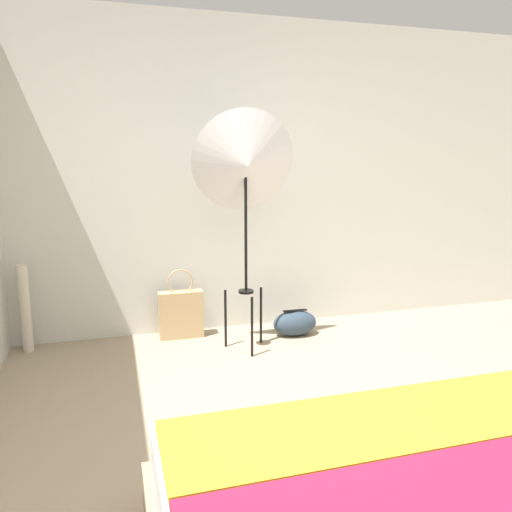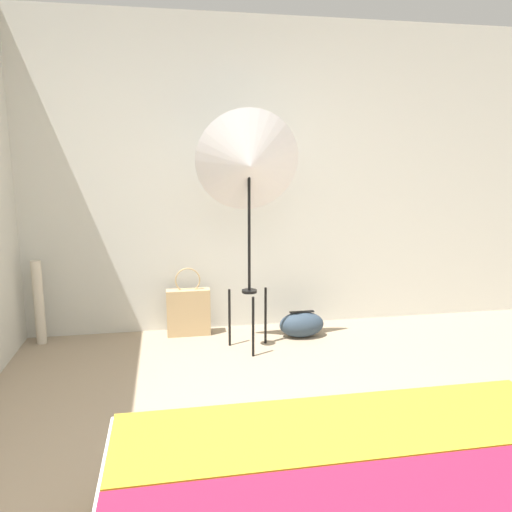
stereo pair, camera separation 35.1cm
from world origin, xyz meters
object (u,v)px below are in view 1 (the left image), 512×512
Objects in this scene: photo_umbrella at (246,165)px; tote_bag at (181,314)px; duffel_bag at (295,323)px; paper_roll at (25,309)px.

photo_umbrella reaches higher than tote_bag.
paper_roll is at bearing 173.65° from duffel_bag.
duffel_bag is (0.92, -0.21, -0.10)m from tote_bag.
photo_umbrella is 2.68× the size of paper_roll.
paper_roll reaches higher than tote_bag.
paper_roll is (-1.63, 0.41, -1.07)m from photo_umbrella.
paper_roll is at bearing 179.11° from tote_bag.
photo_umbrella is at bearing -14.13° from paper_roll.
photo_umbrella is 1.99m from paper_roll.
paper_roll is at bearing 165.87° from photo_umbrella.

